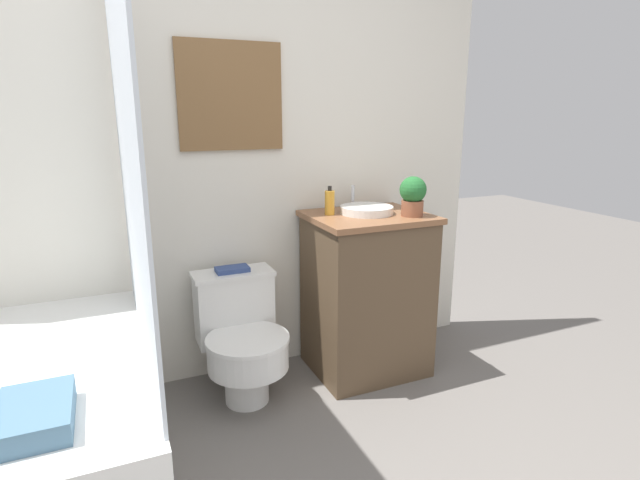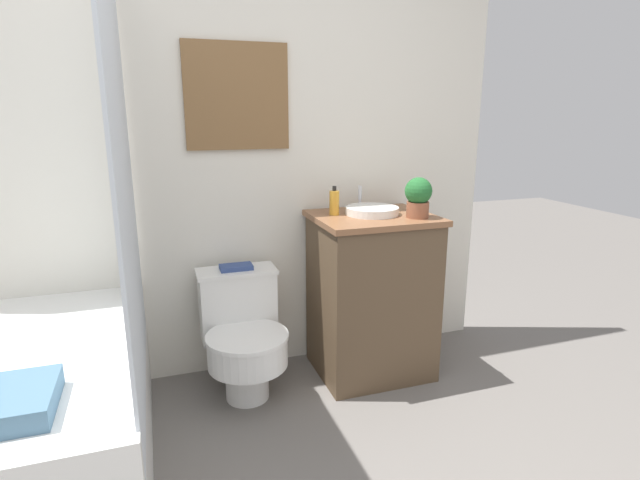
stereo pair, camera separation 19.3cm
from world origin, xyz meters
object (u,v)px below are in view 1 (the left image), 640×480
(toilet, at_px, (241,336))
(book_on_tank, at_px, (232,269))
(soap_bottle, at_px, (330,202))
(potted_plant, at_px, (413,195))
(sink, at_px, (366,210))

(toilet, relative_size, book_on_tank, 3.75)
(book_on_tank, bearing_deg, soap_bottle, -6.99)
(soap_bottle, height_order, potted_plant, potted_plant)
(potted_plant, bearing_deg, book_on_tank, 163.55)
(toilet, height_order, soap_bottle, soap_bottle)
(soap_bottle, height_order, book_on_tank, soap_bottle)
(toilet, distance_m, soap_bottle, 0.82)
(sink, relative_size, potted_plant, 1.53)
(toilet, relative_size, soap_bottle, 4.11)
(sink, bearing_deg, toilet, -178.51)
(soap_bottle, xyz_separation_m, book_on_tank, (-0.52, 0.06, -0.32))
(book_on_tank, bearing_deg, potted_plant, -16.45)
(toilet, xyz_separation_m, potted_plant, (0.89, -0.13, 0.67))
(book_on_tank, bearing_deg, toilet, -90.00)
(toilet, height_order, potted_plant, potted_plant)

